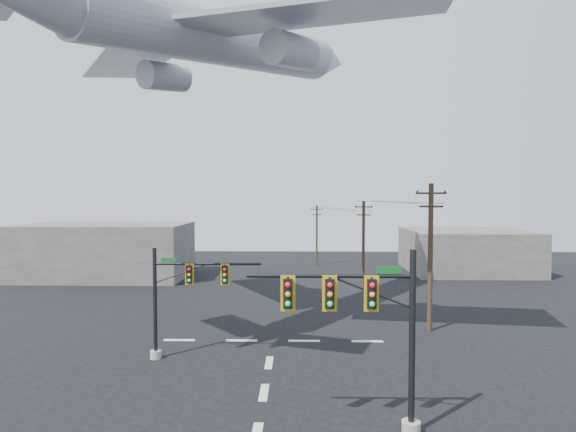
{
  "coord_description": "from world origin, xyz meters",
  "views": [
    {
      "loc": [
        1.6,
        -18.18,
        9.34
      ],
      "look_at": [
        1.11,
        5.0,
        8.28
      ],
      "focal_mm": 30.0,
      "sensor_mm": 36.0,
      "label": 1
    }
  ],
  "objects_px": {
    "utility_pole_b": "(363,243)",
    "airliner": "(224,40)",
    "signal_mast_far": "(178,299)",
    "utility_pole_c": "(317,234)",
    "utility_pole_a": "(430,254)",
    "signal_mast_near": "(371,331)"
  },
  "relations": [
    {
      "from": "utility_pole_b",
      "to": "airliner",
      "type": "height_order",
      "value": "airliner"
    },
    {
      "from": "utility_pole_b",
      "to": "airliner",
      "type": "xyz_separation_m",
      "value": [
        -11.35,
        -14.31,
        15.15
      ]
    },
    {
      "from": "signal_mast_far",
      "to": "utility_pole_b",
      "type": "distance_m",
      "value": 24.13
    },
    {
      "from": "signal_mast_far",
      "to": "utility_pole_c",
      "type": "relative_size",
      "value": 0.8
    },
    {
      "from": "utility_pole_a",
      "to": "airliner",
      "type": "bearing_deg",
      "value": -165.5
    },
    {
      "from": "utility_pole_a",
      "to": "utility_pole_c",
      "type": "height_order",
      "value": "utility_pole_a"
    },
    {
      "from": "signal_mast_near",
      "to": "utility_pole_b",
      "type": "distance_m",
      "value": 28.83
    },
    {
      "from": "signal_mast_far",
      "to": "utility_pole_c",
      "type": "bearing_deg",
      "value": 75.67
    },
    {
      "from": "utility_pole_a",
      "to": "utility_pole_b",
      "type": "xyz_separation_m",
      "value": [
        -2.58,
        14.32,
        -0.72
      ]
    },
    {
      "from": "signal_mast_near",
      "to": "utility_pole_c",
      "type": "distance_m",
      "value": 44.57
    },
    {
      "from": "signal_mast_far",
      "to": "utility_pole_c",
      "type": "height_order",
      "value": "utility_pole_c"
    },
    {
      "from": "signal_mast_near",
      "to": "airliner",
      "type": "xyz_separation_m",
      "value": [
        -7.76,
        14.3,
        15.62
      ]
    },
    {
      "from": "signal_mast_near",
      "to": "airliner",
      "type": "relative_size",
      "value": 0.24
    },
    {
      "from": "signal_mast_far",
      "to": "utility_pole_b",
      "type": "height_order",
      "value": "utility_pole_b"
    },
    {
      "from": "utility_pole_a",
      "to": "utility_pole_b",
      "type": "distance_m",
      "value": 14.57
    },
    {
      "from": "signal_mast_near",
      "to": "signal_mast_far",
      "type": "distance_m",
      "value": 12.77
    },
    {
      "from": "utility_pole_b",
      "to": "utility_pole_c",
      "type": "height_order",
      "value": "utility_pole_b"
    },
    {
      "from": "signal_mast_far",
      "to": "utility_pole_c",
      "type": "distance_m",
      "value": 37.32
    },
    {
      "from": "utility_pole_c",
      "to": "signal_mast_near",
      "type": "bearing_deg",
      "value": -103.18
    },
    {
      "from": "utility_pole_a",
      "to": "signal_mast_far",
      "type": "bearing_deg",
      "value": -145.0
    },
    {
      "from": "signal_mast_far",
      "to": "utility_pole_b",
      "type": "xyz_separation_m",
      "value": [
        13.17,
        20.19,
        1.14
      ]
    },
    {
      "from": "signal_mast_far",
      "to": "airliner",
      "type": "bearing_deg",
      "value": 72.81
    }
  ]
}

